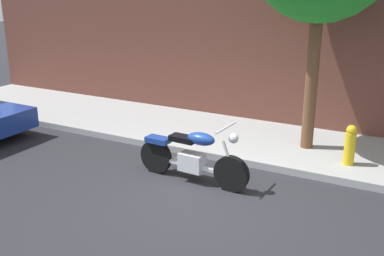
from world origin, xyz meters
TOP-DOWN VIEW (x-y plane):
  - ground_plane at (0.00, 0.00)m, footprint 60.00×60.00m
  - sidewalk at (0.00, 2.95)m, footprint 18.30×2.61m
  - motorcycle at (-0.46, 0.59)m, footprint 2.18×0.70m
  - fire_hydrant at (1.91, 2.35)m, footprint 0.20×0.20m

SIDE VIEW (x-z plane):
  - ground_plane at x=0.00m, z-range 0.00..0.00m
  - sidewalk at x=0.00m, z-range 0.00..0.14m
  - fire_hydrant at x=1.91m, z-range 0.00..0.91m
  - motorcycle at x=-0.46m, z-range -0.10..1.03m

